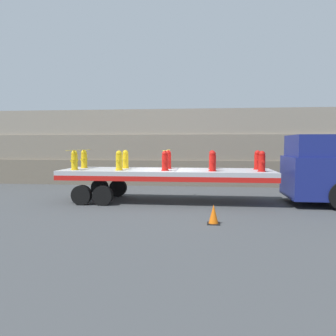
{
  "coord_description": "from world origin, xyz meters",
  "views": [
    {
      "loc": [
        1.64,
        -13.95,
        2.49
      ],
      "look_at": [
        0.06,
        0.0,
        1.46
      ],
      "focal_mm": 35.0,
      "sensor_mm": 36.0,
      "label": 1
    }
  ],
  "objects_px": {
    "fire_hydrant_red_near_3": "(213,161)",
    "fire_hydrant_red_far_4": "(257,160)",
    "flatbed_trailer": "(157,175)",
    "fire_hydrant_yellow_near_0": "(74,160)",
    "fire_hydrant_red_far_2": "(168,160)",
    "fire_hydrant_yellow_far_0": "(84,159)",
    "fire_hydrant_yellow_near_1": "(119,161)",
    "fire_hydrant_yellow_far_1": "(125,159)",
    "traffic_cone": "(214,214)",
    "fire_hydrant_red_near_4": "(262,162)",
    "fire_hydrant_red_near_2": "(165,161)",
    "truck_cab": "(321,170)",
    "fire_hydrant_red_far_3": "(212,160)"
  },
  "relations": [
    {
      "from": "fire_hydrant_yellow_near_0",
      "to": "traffic_cone",
      "type": "bearing_deg",
      "value": -29.08
    },
    {
      "from": "flatbed_trailer",
      "to": "fire_hydrant_red_far_3",
      "type": "xyz_separation_m",
      "value": [
        2.39,
        0.56,
        0.64
      ]
    },
    {
      "from": "fire_hydrant_red_near_2",
      "to": "fire_hydrant_yellow_far_0",
      "type": "bearing_deg",
      "value": 163.98
    },
    {
      "from": "truck_cab",
      "to": "fire_hydrant_yellow_far_0",
      "type": "height_order",
      "value": "truck_cab"
    },
    {
      "from": "fire_hydrant_red_near_4",
      "to": "traffic_cone",
      "type": "xyz_separation_m",
      "value": [
        -1.98,
        -3.24,
        -1.49
      ]
    },
    {
      "from": "fire_hydrant_yellow_near_0",
      "to": "fire_hydrant_yellow_near_1",
      "type": "height_order",
      "value": "same"
    },
    {
      "from": "fire_hydrant_yellow_near_0",
      "to": "fire_hydrant_red_near_2",
      "type": "bearing_deg",
      "value": 0.0
    },
    {
      "from": "fire_hydrant_red_far_4",
      "to": "traffic_cone",
      "type": "bearing_deg",
      "value": -114.44
    },
    {
      "from": "flatbed_trailer",
      "to": "fire_hydrant_yellow_near_1",
      "type": "height_order",
      "value": "fire_hydrant_yellow_near_1"
    },
    {
      "from": "fire_hydrant_yellow_near_1",
      "to": "fire_hydrant_red_far_2",
      "type": "xyz_separation_m",
      "value": [
        1.95,
        1.12,
        0.0
      ]
    },
    {
      "from": "fire_hydrant_red_near_3",
      "to": "fire_hydrant_red_far_4",
      "type": "bearing_deg",
      "value": 29.86
    },
    {
      "from": "fire_hydrant_yellow_far_1",
      "to": "fire_hydrant_red_far_2",
      "type": "distance_m",
      "value": 1.95
    },
    {
      "from": "fire_hydrant_yellow_near_1",
      "to": "fire_hydrant_red_near_2",
      "type": "xyz_separation_m",
      "value": [
        1.95,
        0.0,
        0.0
      ]
    },
    {
      "from": "flatbed_trailer",
      "to": "fire_hydrant_red_near_3",
      "type": "bearing_deg",
      "value": -13.19
    },
    {
      "from": "truck_cab",
      "to": "fire_hydrant_red_near_4",
      "type": "relative_size",
      "value": 3.44
    },
    {
      "from": "flatbed_trailer",
      "to": "fire_hydrant_red_far_2",
      "type": "height_order",
      "value": "fire_hydrant_red_far_2"
    },
    {
      "from": "fire_hydrant_red_far_2",
      "to": "flatbed_trailer",
      "type": "bearing_deg",
      "value": -128.06
    },
    {
      "from": "flatbed_trailer",
      "to": "traffic_cone",
      "type": "distance_m",
      "value": 4.55
    },
    {
      "from": "fire_hydrant_red_near_3",
      "to": "truck_cab",
      "type": "bearing_deg",
      "value": 7.21
    },
    {
      "from": "flatbed_trailer",
      "to": "fire_hydrant_red_far_3",
      "type": "relative_size",
      "value": 10.84
    },
    {
      "from": "fire_hydrant_yellow_far_0",
      "to": "fire_hydrant_yellow_far_1",
      "type": "distance_m",
      "value": 1.95
    },
    {
      "from": "fire_hydrant_red_near_3",
      "to": "fire_hydrant_red_far_3",
      "type": "height_order",
      "value": "same"
    },
    {
      "from": "fire_hydrant_yellow_near_0",
      "to": "fire_hydrant_red_far_2",
      "type": "xyz_separation_m",
      "value": [
        3.9,
        1.12,
        0.0
      ]
    },
    {
      "from": "fire_hydrant_yellow_far_1",
      "to": "fire_hydrant_red_far_3",
      "type": "height_order",
      "value": "same"
    },
    {
      "from": "fire_hydrant_yellow_near_1",
      "to": "traffic_cone",
      "type": "height_order",
      "value": "fire_hydrant_yellow_near_1"
    },
    {
      "from": "fire_hydrant_yellow_far_0",
      "to": "fire_hydrant_red_far_2",
      "type": "height_order",
      "value": "same"
    },
    {
      "from": "truck_cab",
      "to": "traffic_cone",
      "type": "bearing_deg",
      "value": -139.57
    },
    {
      "from": "fire_hydrant_yellow_far_0",
      "to": "fire_hydrant_yellow_near_1",
      "type": "relative_size",
      "value": 1.0
    },
    {
      "from": "fire_hydrant_red_near_2",
      "to": "fire_hydrant_red_near_4",
      "type": "relative_size",
      "value": 1.0
    },
    {
      "from": "truck_cab",
      "to": "fire_hydrant_yellow_far_0",
      "type": "xyz_separation_m",
      "value": [
        -10.27,
        0.56,
        0.36
      ]
    },
    {
      "from": "flatbed_trailer",
      "to": "fire_hydrant_yellow_near_1",
      "type": "relative_size",
      "value": 10.84
    },
    {
      "from": "fire_hydrant_yellow_near_0",
      "to": "fire_hydrant_red_near_3",
      "type": "height_order",
      "value": "same"
    },
    {
      "from": "fire_hydrant_red_near_2",
      "to": "fire_hydrant_red_near_4",
      "type": "bearing_deg",
      "value": 0.0
    },
    {
      "from": "fire_hydrant_yellow_far_1",
      "to": "traffic_cone",
      "type": "height_order",
      "value": "fire_hydrant_yellow_far_1"
    },
    {
      "from": "fire_hydrant_yellow_near_0",
      "to": "fire_hydrant_yellow_far_1",
      "type": "relative_size",
      "value": 1.0
    },
    {
      "from": "fire_hydrant_red_near_2",
      "to": "truck_cab",
      "type": "bearing_deg",
      "value": 5.02
    },
    {
      "from": "fire_hydrant_red_near_4",
      "to": "fire_hydrant_red_far_4",
      "type": "height_order",
      "value": "same"
    },
    {
      "from": "fire_hydrant_yellow_near_0",
      "to": "fire_hydrant_red_far_4",
      "type": "xyz_separation_m",
      "value": [
        7.8,
        1.12,
        0.0
      ]
    },
    {
      "from": "fire_hydrant_yellow_near_1",
      "to": "fire_hydrant_yellow_far_1",
      "type": "height_order",
      "value": "same"
    },
    {
      "from": "flatbed_trailer",
      "to": "fire_hydrant_yellow_far_1",
      "type": "relative_size",
      "value": 10.84
    },
    {
      "from": "fire_hydrant_yellow_near_1",
      "to": "fire_hydrant_red_near_3",
      "type": "distance_m",
      "value": 3.9
    },
    {
      "from": "fire_hydrant_yellow_near_1",
      "to": "traffic_cone",
      "type": "distance_m",
      "value": 5.26
    },
    {
      "from": "truck_cab",
      "to": "fire_hydrant_red_near_4",
      "type": "xyz_separation_m",
      "value": [
        -2.48,
        -0.56,
        0.36
      ]
    },
    {
      "from": "traffic_cone",
      "to": "fire_hydrant_yellow_far_0",
      "type": "bearing_deg",
      "value": 143.19
    },
    {
      "from": "fire_hydrant_red_near_3",
      "to": "fire_hydrant_red_far_4",
      "type": "distance_m",
      "value": 2.25
    },
    {
      "from": "fire_hydrant_yellow_far_1",
      "to": "fire_hydrant_red_near_4",
      "type": "xyz_separation_m",
      "value": [
        5.85,
        -1.12,
        0.0
      ]
    },
    {
      "from": "flatbed_trailer",
      "to": "fire_hydrant_red_near_3",
      "type": "xyz_separation_m",
      "value": [
        2.39,
        -0.56,
        0.64
      ]
    },
    {
      "from": "fire_hydrant_red_far_2",
      "to": "fire_hydrant_red_near_3",
      "type": "xyz_separation_m",
      "value": [
        1.95,
        -1.12,
        0.0
      ]
    },
    {
      "from": "truck_cab",
      "to": "flatbed_trailer",
      "type": "height_order",
      "value": "truck_cab"
    },
    {
      "from": "truck_cab",
      "to": "fire_hydrant_red_near_2",
      "type": "xyz_separation_m",
      "value": [
        -6.37,
        -0.56,
        0.36
      ]
    }
  ]
}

